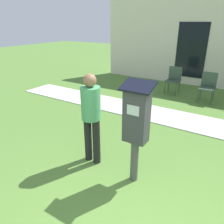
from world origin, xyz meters
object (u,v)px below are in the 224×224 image
Objects in this scene: parking_meter at (136,121)px; outdoor_chair_middle at (208,85)px; person_standing at (91,113)px; outdoor_chair_left at (174,78)px.

outdoor_chair_middle is (0.23, 4.46, -0.49)m from parking_meter.
person_standing is at bearing -86.78° from outdoor_chair_middle.
parking_meter is 1.77× the size of outdoor_chair_middle.
parking_meter is at bearing -1.82° from person_standing.
person_standing reaches higher than outdoor_chair_left.
parking_meter reaches higher than outdoor_chair_left.
parking_meter is 4.86m from outdoor_chair_left.
outdoor_chair_middle is (1.07, 4.40, -0.40)m from person_standing.
outdoor_chair_middle is at bearing -3.76° from outdoor_chair_left.
person_standing is at bearing -78.97° from outdoor_chair_left.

